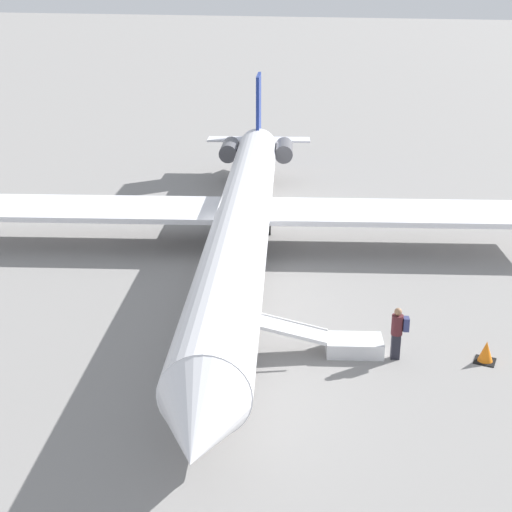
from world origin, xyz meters
name	(u,v)px	position (x,y,z in m)	size (l,w,h in m)	color
ground_plane	(243,256)	(0.00, 0.00, 0.00)	(600.00, 600.00, 0.00)	gray
airplane_main	(244,210)	(-0.87, -0.36, 1.82)	(33.18, 26.37, 6.13)	silver
boarding_stairs	(342,342)	(6.73, 6.77, 0.36)	(2.47, 4.09, 1.58)	silver
passenger	(398,330)	(6.38, 8.47, 1.00)	(0.45, 0.57, 1.74)	#23232D
traffic_cone_near_stairs	(486,352)	(5.40, 11.06, 0.32)	(0.63, 0.63, 0.70)	black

